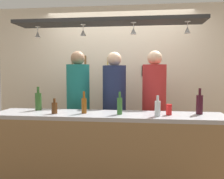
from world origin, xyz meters
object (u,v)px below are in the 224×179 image
(person_middle_navy_shirt, at_px, (114,100))
(picture_frame_lower_pair, at_px, (151,71))
(bottle_soda_clear, at_px, (158,108))
(bottle_champagne_green, at_px, (38,101))
(bottle_beer_green_import, at_px, (120,105))
(bottle_beer_brown_stubby, at_px, (54,108))
(bottle_wine_dark_red, at_px, (200,104))
(bottle_beer_amber_tall, at_px, (84,105))
(person_left_teal_shirt, at_px, (78,98))
(picture_frame_caricature, at_px, (79,65))
(person_right_red_shirt, at_px, (154,100))
(picture_frame_crest, at_px, (112,65))
(drink_can, at_px, (169,110))

(person_middle_navy_shirt, height_order, picture_frame_lower_pair, person_middle_navy_shirt)
(person_middle_navy_shirt, bearing_deg, bottle_soda_clear, -55.54)
(bottle_champagne_green, bearing_deg, bottle_beer_green_import, -9.66)
(bottle_beer_green_import, bearing_deg, bottle_beer_brown_stubby, -176.47)
(bottle_beer_green_import, height_order, bottle_champagne_green, bottle_champagne_green)
(bottle_wine_dark_red, height_order, bottle_champagne_green, same)
(person_middle_navy_shirt, bearing_deg, bottle_beer_amber_tall, -110.07)
(bottle_beer_brown_stubby, distance_m, picture_frame_lower_pair, 1.94)
(bottle_beer_green_import, distance_m, bottle_beer_amber_tall, 0.42)
(person_left_teal_shirt, distance_m, picture_frame_caricature, 0.87)
(bottle_beer_brown_stubby, distance_m, bottle_beer_amber_tall, 0.35)
(person_left_teal_shirt, bearing_deg, person_middle_navy_shirt, 0.00)
(person_right_red_shirt, distance_m, bottle_champagne_green, 1.60)
(person_left_teal_shirt, distance_m, bottle_beer_amber_tall, 0.79)
(bottle_beer_brown_stubby, bearing_deg, picture_frame_crest, 71.41)
(person_left_teal_shirt, bearing_deg, bottle_wine_dark_red, -21.72)
(bottle_champagne_green, relative_size, picture_frame_crest, 1.15)
(person_left_teal_shirt, bearing_deg, bottle_beer_brown_stubby, -94.84)
(bottle_beer_green_import, distance_m, drink_can, 0.56)
(bottle_wine_dark_red, distance_m, picture_frame_lower_pair, 1.47)
(person_left_teal_shirt, distance_m, bottle_beer_brown_stubby, 0.81)
(bottle_soda_clear, distance_m, picture_frame_crest, 1.74)
(bottle_soda_clear, distance_m, drink_can, 0.17)
(person_left_teal_shirt, relative_size, drink_can, 14.54)
(drink_can, bearing_deg, person_middle_navy_shirt, 133.83)
(drink_can, distance_m, picture_frame_caricature, 2.07)
(bottle_beer_brown_stubby, xyz_separation_m, bottle_beer_green_import, (0.76, 0.05, 0.03))
(bottle_champagne_green, bearing_deg, picture_frame_caricature, 80.89)
(person_left_teal_shirt, distance_m, picture_frame_crest, 0.96)
(bottle_beer_brown_stubby, height_order, picture_frame_crest, picture_frame_crest)
(drink_can, distance_m, picture_frame_lower_pair, 1.49)
(person_right_red_shirt, xyz_separation_m, bottle_wine_dark_red, (0.49, -0.64, 0.03))
(person_left_teal_shirt, bearing_deg, bottle_champagne_green, -121.99)
(person_right_red_shirt, xyz_separation_m, bottle_beer_amber_tall, (-0.85, -0.75, 0.01))
(bottle_wine_dark_red, distance_m, bottle_beer_green_import, 0.92)
(bottle_wine_dark_red, distance_m, bottle_soda_clear, 0.53)
(person_left_teal_shirt, distance_m, bottle_soda_clear, 1.40)
(person_middle_navy_shirt, xyz_separation_m, bottle_wine_dark_red, (1.06, -0.64, 0.04))
(drink_can, bearing_deg, bottle_beer_green_import, -177.27)
(bottle_wine_dark_red, height_order, drink_can, bottle_wine_dark_red)
(bottle_champagne_green, distance_m, bottle_beer_amber_tall, 0.66)
(bottle_beer_brown_stubby, relative_size, bottle_champagne_green, 0.60)
(bottle_wine_dark_red, xyz_separation_m, drink_can, (-0.36, -0.10, -0.06))
(person_right_red_shirt, bearing_deg, bottle_wine_dark_red, -52.79)
(person_left_teal_shirt, xyz_separation_m, drink_can, (1.25, -0.74, -0.03))
(person_left_teal_shirt, bearing_deg, bottle_beer_green_import, -47.83)
(person_middle_navy_shirt, bearing_deg, picture_frame_lower_pair, 51.31)
(bottle_beer_brown_stubby, height_order, picture_frame_lower_pair, picture_frame_lower_pair)
(picture_frame_crest, bearing_deg, bottle_beer_brown_stubby, -108.59)
(bottle_beer_amber_tall, height_order, picture_frame_crest, picture_frame_crest)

